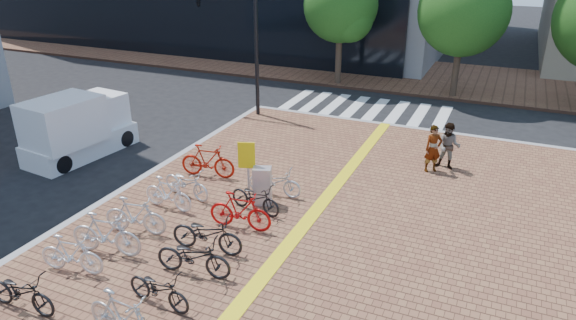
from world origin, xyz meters
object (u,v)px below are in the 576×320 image
at_px(bike_7, 124,318).
at_px(bike_10, 207,234).
at_px(pedestrian_b, 449,146).
at_px(yellow_sign, 247,161).
at_px(bike_2, 106,234).
at_px(pedestrian_a, 433,149).
at_px(bike_3, 135,216).
at_px(bike_4, 168,193).
at_px(box_truck, 77,127).
at_px(bike_6, 208,161).
at_px(bike_12, 255,198).
at_px(bike_11, 240,211).
at_px(traffic_light_pole, 229,25).
at_px(bike_9, 193,256).
at_px(bike_5, 186,183).
at_px(utility_box, 262,186).
at_px(bike_1, 71,254).
at_px(bike_13, 275,182).
at_px(bike_8, 159,289).
at_px(bike_0, 21,292).

xyz_separation_m(bike_7, bike_10, (-0.23, 3.29, -0.05)).
xyz_separation_m(pedestrian_b, yellow_sign, (-5.04, -4.72, 0.47)).
bearing_deg(bike_2, pedestrian_a, -47.97).
bearing_deg(bike_3, pedestrian_b, -53.37).
distance_m(bike_2, pedestrian_a, 10.43).
height_order(bike_4, box_truck, box_truck).
height_order(bike_6, bike_12, bike_6).
distance_m(pedestrian_a, yellow_sign, 6.31).
relative_size(bike_11, traffic_light_pole, 0.32).
relative_size(bike_3, bike_9, 0.94).
relative_size(bike_5, utility_box, 1.52).
relative_size(yellow_sign, box_truck, 0.44).
bearing_deg(bike_5, bike_4, -173.44).
bearing_deg(pedestrian_a, bike_9, -152.14).
distance_m(bike_1, pedestrian_a, 11.29).
bearing_deg(yellow_sign, bike_12, -46.58).
relative_size(bike_6, utility_box, 1.61).
distance_m(bike_1, pedestrian_b, 11.89).
relative_size(bike_9, box_truck, 0.44).
xyz_separation_m(bike_1, pedestrian_b, (7.08, 9.56, 0.32)).
height_order(bike_3, pedestrian_a, pedestrian_a).
xyz_separation_m(bike_11, traffic_light_pole, (-5.26, 8.90, 3.25)).
bearing_deg(bike_7, bike_6, 24.21).
distance_m(bike_6, box_truck, 5.43).
distance_m(bike_3, bike_9, 2.57).
relative_size(bike_13, pedestrian_a, 1.05).
bearing_deg(traffic_light_pole, pedestrian_a, -18.29).
bearing_deg(bike_6, bike_1, 170.04).
relative_size(utility_box, traffic_light_pole, 0.21).
distance_m(bike_4, bike_8, 4.29).
relative_size(pedestrian_b, utility_box, 1.40).
distance_m(bike_2, traffic_light_pole, 12.07).
bearing_deg(bike_2, bike_12, -44.65).
distance_m(bike_2, bike_6, 4.83).
height_order(bike_2, traffic_light_pole, traffic_light_pole).
distance_m(bike_4, pedestrian_a, 8.61).
relative_size(bike_4, bike_6, 0.88).
relative_size(bike_0, pedestrian_a, 1.08).
height_order(bike_0, bike_5, bike_5).
bearing_deg(bike_3, bike_7, -154.86).
bearing_deg(bike_13, bike_12, 173.65).
relative_size(bike_11, utility_box, 1.54).
relative_size(bike_11, pedestrian_b, 1.10).
bearing_deg(pedestrian_a, bike_13, -173.18).
height_order(bike_3, bike_7, bike_7).
height_order(utility_box, yellow_sign, yellow_sign).
bearing_deg(bike_6, utility_box, -120.33).
xyz_separation_m(bike_2, utility_box, (2.31, 3.88, 0.01)).
bearing_deg(yellow_sign, bike_2, -115.03).
bearing_deg(bike_13, bike_3, 142.00).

